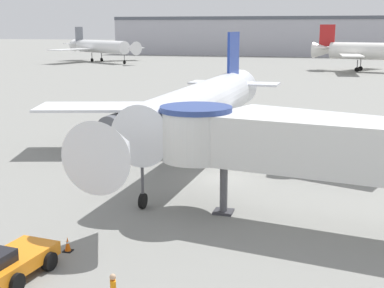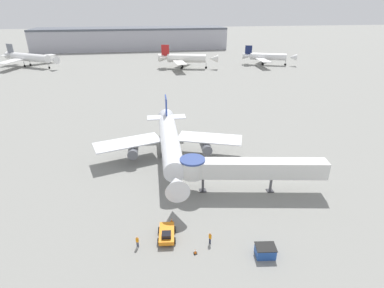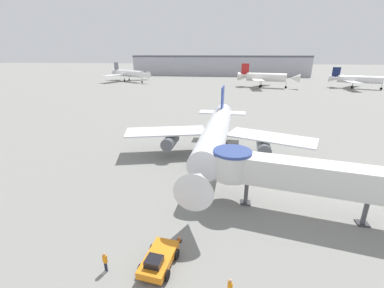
% 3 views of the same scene
% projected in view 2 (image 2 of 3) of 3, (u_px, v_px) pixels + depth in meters
% --- Properties ---
extents(ground_plane, '(800.00, 800.00, 0.00)m').
position_uv_depth(ground_plane, '(187.00, 170.00, 56.77)').
color(ground_plane, gray).
extents(main_airplane, '(30.41, 32.36, 9.96)m').
position_uv_depth(main_airplane, '(170.00, 142.00, 58.26)').
color(main_airplane, silver).
rests_on(main_airplane, ground_plane).
extents(jet_bridge, '(23.67, 7.26, 6.05)m').
position_uv_depth(jet_bridge, '(244.00, 168.00, 48.57)').
color(jet_bridge, silver).
rests_on(jet_bridge, ground_plane).
extents(pushback_tug_orange, '(2.70, 4.19, 1.52)m').
position_uv_depth(pushback_tug_orange, '(167.00, 234.00, 39.92)').
color(pushback_tug_orange, orange).
rests_on(pushback_tug_orange, ground_plane).
extents(service_container_blue, '(2.73, 2.19, 1.45)m').
position_uv_depth(service_container_blue, '(265.00, 251.00, 37.11)').
color(service_container_blue, '#234C9E').
rests_on(service_container_blue, ground_plane).
extents(traffic_cone_near_nose, '(0.43, 0.43, 0.71)m').
position_uv_depth(traffic_cone_near_nose, '(172.00, 220.00, 42.98)').
color(traffic_cone_near_nose, black).
rests_on(traffic_cone_near_nose, ground_plane).
extents(traffic_cone_starboard_wing, '(0.49, 0.49, 0.81)m').
position_uv_depth(traffic_cone_starboard_wing, '(230.00, 161.00, 59.35)').
color(traffic_cone_starboard_wing, black).
rests_on(traffic_cone_starboard_wing, ground_plane).
extents(traffic_cone_apron_front, '(0.46, 0.46, 0.76)m').
position_uv_depth(traffic_cone_apron_front, '(195.00, 251.00, 37.56)').
color(traffic_cone_apron_front, black).
rests_on(traffic_cone_apron_front, ground_plane).
extents(ground_crew_marshaller, '(0.33, 0.40, 1.79)m').
position_uv_depth(ground_crew_marshaller, '(210.00, 237.00, 38.85)').
color(ground_crew_marshaller, '#1E2338').
rests_on(ground_crew_marshaller, ground_plane).
extents(ground_crew_wing_walker, '(0.38, 0.31, 1.71)m').
position_uv_depth(ground_crew_wing_walker, '(137.00, 241.00, 38.32)').
color(ground_crew_wing_walker, '#1E2338').
rests_on(ground_crew_wing_walker, ground_plane).
extents(background_jet_red_tail, '(29.12, 27.86, 11.07)m').
position_uv_depth(background_jet_red_tail, '(186.00, 58.00, 145.67)').
color(background_jet_red_tail, white).
rests_on(background_jet_red_tail, ground_plane).
extents(background_jet_gray_tail, '(31.44, 28.76, 10.55)m').
position_uv_depth(background_jet_gray_tail, '(29.00, 57.00, 149.46)').
color(background_jet_gray_tail, white).
rests_on(background_jet_gray_tail, ground_plane).
extents(background_jet_navy_tail, '(26.62, 27.03, 9.52)m').
position_uv_depth(background_jet_navy_tail, '(267.00, 57.00, 154.48)').
color(background_jet_navy_tail, white).
rests_on(background_jet_navy_tail, ground_plane).
extents(terminal_building, '(129.42, 25.99, 14.37)m').
position_uv_depth(terminal_building, '(132.00, 39.00, 208.31)').
color(terminal_building, '#A8A8B2').
rests_on(terminal_building, ground_plane).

